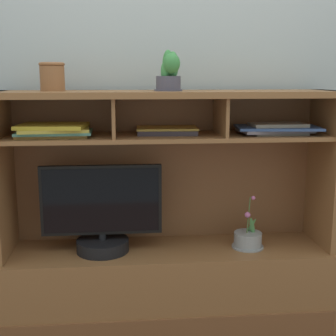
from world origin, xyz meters
TOP-DOWN VIEW (x-y plane):
  - back_wall at (0.00, 0.24)m, footprint 6.00×0.02m
  - media_console at (0.00, 0.01)m, footprint 1.66×0.46m
  - tv_monitor at (-0.33, -0.02)m, footprint 0.58×0.26m
  - potted_orchid at (0.40, -0.04)m, footprint 0.16×0.16m
  - magazine_stack_left at (-0.54, -0.02)m, footprint 0.35×0.27m
  - magazine_stack_centre at (0.53, -0.01)m, footprint 0.42×0.27m
  - magazine_stack_right at (0.00, 0.05)m, footprint 0.30×0.23m
  - potted_succulent at (0.00, -0.03)m, footprint 0.13×0.14m
  - ceramic_vase at (-0.54, 0.03)m, footprint 0.12×0.12m

SIDE VIEW (x-z plane):
  - media_console at x=0.00m, z-range -0.25..1.10m
  - potted_orchid at x=0.40m, z-range 0.48..0.75m
  - tv_monitor at x=-0.33m, z-range 0.53..0.96m
  - magazine_stack_right at x=0.00m, z-range 1.14..1.18m
  - magazine_stack_centre at x=0.53m, z-range 1.14..1.20m
  - magazine_stack_left at x=-0.54m, z-range 1.14..1.20m
  - back_wall at x=0.00m, z-range 0.00..2.80m
  - ceramic_vase at x=-0.54m, z-range 1.35..1.49m
  - potted_succulent at x=0.00m, z-range 1.34..1.53m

